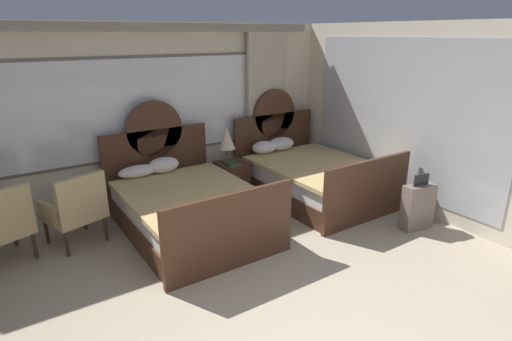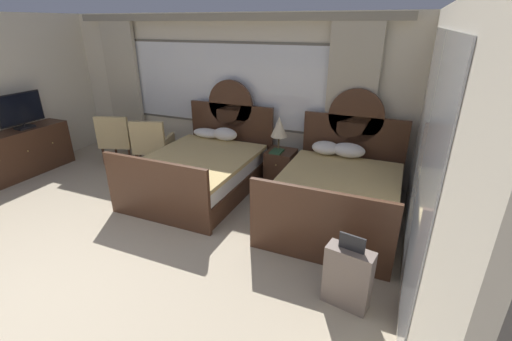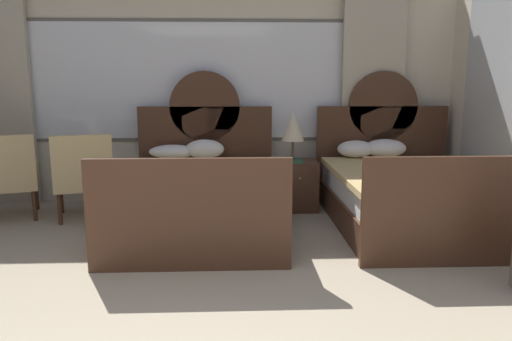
% 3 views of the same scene
% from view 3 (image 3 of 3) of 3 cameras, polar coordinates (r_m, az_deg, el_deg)
% --- Properties ---
extents(wall_back_window, '(6.59, 0.22, 2.70)m').
position_cam_3_polar(wall_back_window, '(6.15, -7.85, 9.50)').
color(wall_back_window, beige).
rests_on(wall_back_window, ground_plane).
extents(bed_near_window, '(1.62, 2.27, 1.62)m').
position_cam_3_polar(bed_near_window, '(5.04, -6.62, -2.92)').
color(bed_near_window, '#472B1C').
rests_on(bed_near_window, ground_plane).
extents(bed_near_mirror, '(1.62, 2.27, 1.62)m').
position_cam_3_polar(bed_near_mirror, '(5.34, 17.48, -2.53)').
color(bed_near_mirror, '#472B1C').
rests_on(bed_near_mirror, ground_plane).
extents(nightstand_between_beds, '(0.45, 0.48, 0.58)m').
position_cam_3_polar(nightstand_between_beds, '(5.77, 4.84, -1.69)').
color(nightstand_between_beds, '#472B1C').
rests_on(nightstand_between_beds, ground_plane).
extents(table_lamp_on_nightstand, '(0.27, 0.27, 0.56)m').
position_cam_3_polar(table_lamp_on_nightstand, '(5.68, 4.36, 5.08)').
color(table_lamp_on_nightstand, brown).
rests_on(table_lamp_on_nightstand, nightstand_between_beds).
extents(book_on_nightstand, '(0.18, 0.26, 0.03)m').
position_cam_3_polar(book_on_nightstand, '(5.62, 4.58, 1.16)').
color(book_on_nightstand, '#285133').
rests_on(book_on_nightstand, nightstand_between_beds).
extents(armchair_by_window_left, '(0.77, 0.77, 0.95)m').
position_cam_3_polar(armchair_by_window_left, '(5.64, -19.63, -0.41)').
color(armchair_by_window_left, tan).
rests_on(armchair_by_window_left, ground_plane).
extents(armchair_by_window_centre, '(0.78, 0.78, 0.95)m').
position_cam_3_polar(armchair_by_window_centre, '(5.93, -27.20, -0.45)').
color(armchair_by_window_centre, tan).
rests_on(armchair_by_window_centre, ground_plane).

